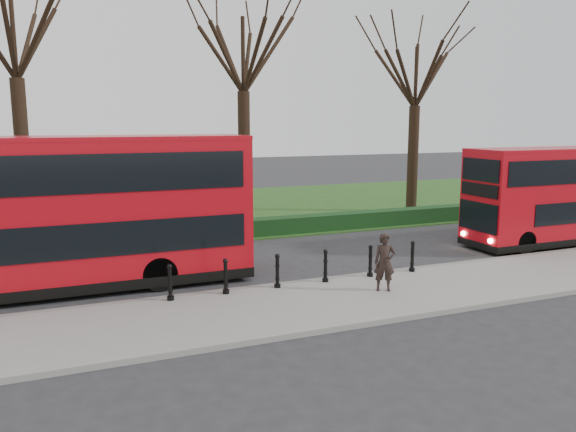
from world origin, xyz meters
name	(u,v)px	position (x,y,z in m)	size (l,w,h in m)	color
ground	(281,278)	(0.00, 0.00, 0.00)	(120.00, 120.00, 0.00)	#28282B
pavement	(320,303)	(0.00, -3.00, 0.07)	(60.00, 4.00, 0.15)	gray
kerb	(293,284)	(0.00, -1.00, 0.07)	(60.00, 0.25, 0.16)	slate
grass_verge	(185,211)	(0.00, 15.00, 0.03)	(60.00, 18.00, 0.06)	#214517
hedge	(224,230)	(0.00, 6.80, 0.40)	(60.00, 0.90, 0.80)	black
yellow_line_outer	(289,284)	(0.00, -0.70, 0.01)	(60.00, 0.10, 0.01)	yellow
yellow_line_inner	(287,282)	(0.00, -0.50, 0.01)	(60.00, 0.10, 0.01)	yellow
tree_left	(12,22)	(-8.00, 10.00, 9.21)	(8.10, 8.10, 12.65)	black
tree_mid	(243,46)	(2.00, 10.00, 8.73)	(7.69, 7.69, 12.01)	black
tree_right	(416,70)	(12.00, 10.00, 7.94)	(6.99, 6.99, 10.93)	black
bollard_row	(302,269)	(0.15, -1.35, 0.65)	(8.29, 0.15, 1.00)	black
bus_lead	(54,215)	(-6.85, 1.33, 2.37)	(11.83, 2.71, 4.71)	#AD0913
bus_rear	(574,195)	(13.74, 0.61, 2.05)	(10.23, 2.35, 4.07)	#AD0913
pedestrian	(385,262)	(2.18, -2.86, 1.02)	(0.63, 0.41, 1.73)	black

